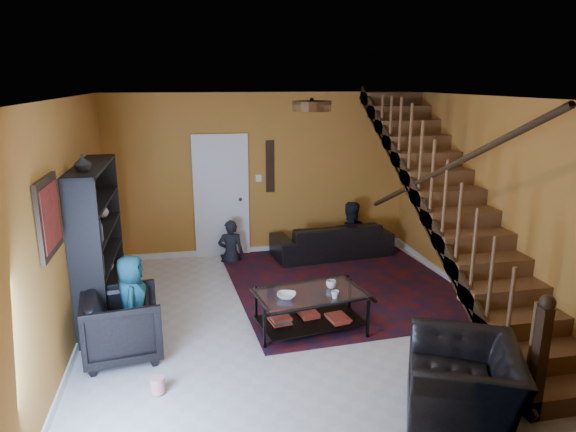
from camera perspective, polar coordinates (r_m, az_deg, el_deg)
The scene contains 21 objects.
floor at distance 6.76m, azimuth 0.70°, elevation -11.39°, with size 5.50×5.50×0.00m, color beige.
room at distance 7.83m, azimuth -11.04°, elevation -7.48°, with size 5.50×5.50×5.50m.
staircase at distance 7.02m, azimuth 17.94°, elevation 1.01°, with size 0.95×5.02×3.18m.
bookshelf at distance 6.93m, azimuth -20.26°, elevation -3.11°, with size 0.35×1.80×2.00m.
door at distance 8.89m, azimuth -7.40°, elevation 1.97°, with size 0.82×0.05×2.05m, color silver.
framed_picture at distance 5.34m, azimuth -25.05°, elevation -0.02°, with size 0.04×0.74×0.74m, color maroon.
wall_hanging at distance 8.89m, azimuth -2.03°, elevation 5.53°, with size 0.14×0.03×0.90m, color black.
ceiling_fixture at distance 5.29m, azimuth 2.65°, elevation 12.12°, with size 0.40×0.40×0.10m, color #3F2814.
rug at distance 7.95m, azimuth 5.82°, elevation -7.25°, with size 3.19×3.65×0.02m, color #460E0C.
sofa at distance 9.00m, azimuth 4.87°, elevation -2.61°, with size 2.05×0.80×0.60m, color black.
armchair_left at distance 6.06m, azimuth -17.91°, elevation -11.47°, with size 0.81×0.83×0.75m, color black.
armchair_right at distance 5.10m, azimuth 18.90°, elevation -17.17°, with size 1.09×0.95×0.71m, color black.
person_adult_a at distance 8.78m, azimuth -6.35°, elevation -4.16°, with size 0.43×0.28×1.18m, color black.
person_adult_b at distance 9.15m, azimuth 6.82°, elevation -2.67°, with size 0.68×0.53×1.40m, color black.
person_child at distance 6.18m, azimuth -16.89°, elevation -9.07°, with size 0.54×0.35×1.10m, color #1A5465.
coffee_table at distance 6.38m, azimuth 2.48°, elevation -10.20°, with size 1.41×0.98×0.50m.
cup_a at distance 6.43m, azimuth 4.82°, elevation -7.57°, with size 0.12×0.12×0.10m, color #999999.
cup_b at distance 6.15m, azimuth 5.25°, elevation -8.69°, with size 0.10×0.10×0.09m, color #999999.
bowl at distance 6.14m, azimuth -0.17°, elevation -8.84°, with size 0.22×0.22×0.06m, color #999999.
vase at distance 6.20m, azimuth -21.85°, elevation 5.48°, with size 0.18×0.18×0.19m, color #999999.
popcorn_bucket at distance 5.45m, azimuth -14.29°, elevation -17.74°, with size 0.14×0.14×0.16m, color red.
Camera 1 is at (-1.28, -5.93, 2.99)m, focal length 32.00 mm.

